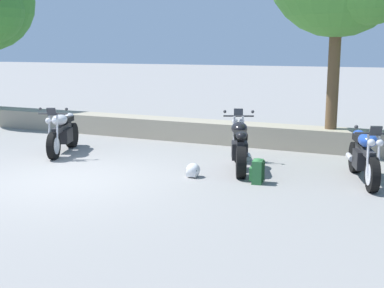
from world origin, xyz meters
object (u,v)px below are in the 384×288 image
object	(u,v)px
motorcycle_black_centre	(240,146)
rider_helmet	(193,170)
rider_backpack	(257,170)
motorcycle_blue_far_right	(364,156)
motorcycle_silver_near_left	(62,133)

from	to	relation	value
motorcycle_black_centre	rider_helmet	size ratio (longest dim) A/B	7.06
rider_backpack	rider_helmet	distance (m)	1.28
motorcycle_blue_far_right	rider_backpack	bearing A→B (deg)	-152.66
motorcycle_black_centre	rider_helmet	bearing A→B (deg)	-120.44
motorcycle_black_centre	rider_helmet	distance (m)	1.24
motorcycle_blue_far_right	rider_helmet	size ratio (longest dim) A/B	7.19
rider_helmet	motorcycle_silver_near_left	bearing A→B (deg)	167.57
motorcycle_blue_far_right	rider_backpack	size ratio (longest dim) A/B	4.28
motorcycle_silver_near_left	motorcycle_blue_far_right	size ratio (longest dim) A/B	0.98
motorcycle_black_centre	rider_helmet	world-z (taller)	motorcycle_black_centre
motorcycle_black_centre	motorcycle_silver_near_left	bearing A→B (deg)	-177.52
rider_backpack	motorcycle_silver_near_left	bearing A→B (deg)	171.59
rider_helmet	motorcycle_blue_far_right	bearing A→B (deg)	18.32
rider_backpack	rider_helmet	bearing A→B (deg)	-176.08
motorcycle_silver_near_left	motorcycle_blue_far_right	bearing A→B (deg)	1.51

